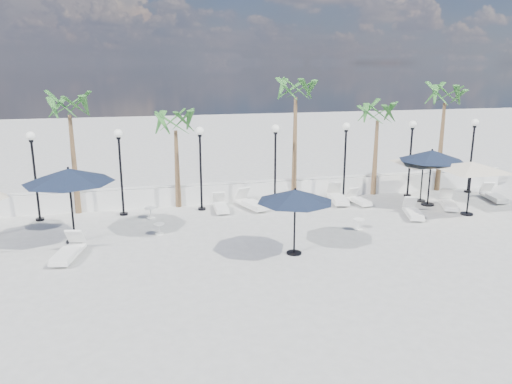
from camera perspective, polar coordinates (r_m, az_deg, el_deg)
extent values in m
plane|color=#989793|center=(18.01, 7.70, -7.03)|extent=(100.00, 100.00, 0.00)
cube|color=silver|center=(24.67, 1.55, 0.14)|extent=(26.00, 0.30, 0.90)
cube|color=silver|center=(24.55, 1.56, 1.32)|extent=(26.00, 0.12, 0.08)
cylinder|color=black|center=(23.45, -23.45, -2.88)|extent=(0.36, 0.36, 0.10)
cylinder|color=black|center=(23.03, -23.87, 1.17)|extent=(0.10, 0.10, 3.50)
cylinder|color=black|center=(22.74, -24.31, 5.34)|extent=(0.18, 0.18, 0.10)
sphere|color=white|center=(22.71, -24.36, 5.86)|extent=(0.36, 0.36, 0.36)
cylinder|color=black|center=(23.06, -14.87, -2.42)|extent=(0.36, 0.36, 0.10)
cylinder|color=black|center=(22.63, -15.15, 1.70)|extent=(0.10, 0.10, 3.50)
cylinder|color=black|center=(22.33, -15.44, 5.95)|extent=(0.18, 0.18, 0.10)
sphere|color=white|center=(22.30, -15.47, 6.49)|extent=(0.36, 0.36, 0.36)
cylinder|color=black|center=(23.19, -6.21, -1.91)|extent=(0.36, 0.36, 0.10)
cylinder|color=black|center=(22.77, -6.32, 2.20)|extent=(0.10, 0.10, 3.50)
cylinder|color=black|center=(22.47, -6.45, 6.43)|extent=(0.18, 0.18, 0.10)
sphere|color=white|center=(22.45, -6.46, 6.96)|extent=(0.36, 0.36, 0.36)
cylinder|color=black|center=(23.85, 2.16, -1.37)|extent=(0.36, 0.36, 0.10)
cylinder|color=black|center=(23.44, 2.20, 2.63)|extent=(0.10, 0.10, 3.50)
cylinder|color=black|center=(23.15, 2.24, 6.75)|extent=(0.18, 0.18, 0.10)
sphere|color=white|center=(23.12, 2.25, 7.26)|extent=(0.36, 0.36, 0.36)
cylinder|color=black|center=(24.98, 9.92, -0.85)|extent=(0.36, 0.36, 0.10)
cylinder|color=black|center=(24.59, 10.10, 2.98)|extent=(0.10, 0.10, 3.50)
cylinder|color=black|center=(24.31, 10.27, 6.90)|extent=(0.18, 0.18, 0.10)
sphere|color=white|center=(24.29, 10.30, 7.39)|extent=(0.36, 0.36, 0.36)
cylinder|color=black|center=(26.53, 16.90, -0.36)|extent=(0.36, 0.36, 0.10)
cylinder|color=black|center=(26.16, 17.17, 3.24)|extent=(0.10, 0.10, 3.50)
cylinder|color=black|center=(25.90, 17.45, 6.93)|extent=(0.18, 0.18, 0.10)
sphere|color=white|center=(25.88, 17.48, 7.39)|extent=(0.36, 0.36, 0.36)
cylinder|color=black|center=(28.43, 23.02, 0.07)|extent=(0.36, 0.36, 0.10)
cylinder|color=black|center=(28.09, 23.36, 3.43)|extent=(0.10, 0.10, 3.50)
cylinder|color=black|center=(27.84, 23.71, 6.86)|extent=(0.18, 0.18, 0.10)
sphere|color=white|center=(27.82, 23.76, 7.29)|extent=(0.36, 0.36, 0.36)
cone|color=brown|center=(23.48, -20.06, 2.89)|extent=(0.28, 0.28, 4.40)
cone|color=brown|center=(23.45, -9.00, 2.59)|extent=(0.28, 0.28, 3.60)
cone|color=brown|center=(24.39, 4.44, 4.86)|extent=(0.28, 0.28, 5.00)
cone|color=brown|center=(26.11, 13.47, 3.80)|extent=(0.28, 0.28, 3.80)
cone|color=brown|center=(27.90, 20.35, 4.80)|extent=(0.28, 0.28, 4.60)
cube|color=silver|center=(18.55, -20.66, -6.70)|extent=(1.08, 2.04, 0.10)
cube|color=silver|center=(18.28, -20.98, -6.66)|extent=(0.90, 1.42, 0.10)
cube|color=silver|center=(19.11, -19.96, -4.78)|extent=(0.70, 0.59, 0.61)
cube|color=silver|center=(23.25, -0.53, -1.49)|extent=(1.32, 2.14, 0.11)
cube|color=silver|center=(22.99, -0.16, -1.36)|extent=(1.06, 1.51, 0.11)
cube|color=silver|center=(23.82, -1.58, -0.09)|extent=(0.76, 0.67, 0.63)
cube|color=silver|center=(22.92, -4.06, -1.82)|extent=(0.63, 1.76, 0.09)
cube|color=silver|center=(22.67, -3.98, -1.73)|extent=(0.58, 1.20, 0.09)
cube|color=silver|center=(23.50, -4.31, -0.52)|extent=(0.56, 0.43, 0.55)
cube|color=silver|center=(24.53, 9.32, -0.82)|extent=(0.99, 2.14, 0.11)
cube|color=silver|center=(24.23, 9.49, -0.72)|extent=(0.85, 1.47, 0.11)
cube|color=silver|center=(25.21, 8.91, 0.58)|extent=(0.71, 0.58, 0.64)
cube|color=silver|center=(24.48, 11.67, -1.06)|extent=(0.72, 1.66, 0.09)
cube|color=silver|center=(24.28, 11.95, -0.97)|extent=(0.63, 1.14, 0.09)
cube|color=silver|center=(24.93, 10.93, 0.03)|extent=(0.54, 0.44, 0.50)
cube|color=silver|center=(24.97, 21.12, -1.40)|extent=(1.31, 1.93, 0.10)
cube|color=silver|center=(24.70, 21.24, -1.31)|extent=(1.03, 1.37, 0.10)
cube|color=silver|center=(25.58, 20.91, -0.16)|extent=(0.70, 0.63, 0.57)
cube|color=silver|center=(23.00, 17.52, -2.41)|extent=(1.14, 1.92, 0.10)
cube|color=silver|center=(22.74, 17.67, -2.32)|extent=(0.92, 1.35, 0.10)
cube|color=silver|center=(23.59, 17.20, -1.04)|extent=(0.68, 0.59, 0.57)
cube|color=silver|center=(27.21, 25.53, -0.59)|extent=(0.95, 1.91, 0.10)
cube|color=silver|center=(26.97, 25.79, -0.51)|extent=(0.80, 1.32, 0.10)
cube|color=silver|center=(27.76, 24.91, 0.53)|extent=(0.65, 0.53, 0.57)
cylinder|color=silver|center=(20.20, -10.99, -4.72)|extent=(0.34, 0.34, 0.03)
cylinder|color=silver|center=(20.14, -11.02, -4.20)|extent=(0.05, 0.05, 0.41)
cylinder|color=silver|center=(20.07, -11.05, -3.61)|extent=(0.45, 0.45, 0.03)
cylinder|color=silver|center=(22.33, -11.94, -2.89)|extent=(0.37, 0.37, 0.03)
cylinder|color=silver|center=(22.27, -11.97, -2.37)|extent=(0.06, 0.06, 0.45)
cylinder|color=silver|center=(22.21, -12.00, -1.79)|extent=(0.49, 0.49, 0.03)
cylinder|color=silver|center=(20.77, 11.62, -4.21)|extent=(0.36, 0.36, 0.03)
cylinder|color=silver|center=(20.71, 11.65, -3.67)|extent=(0.05, 0.05, 0.43)
cylinder|color=silver|center=(20.64, 11.68, -3.08)|extent=(0.47, 0.47, 0.03)
cylinder|color=black|center=(20.17, -19.98, -5.31)|extent=(0.64, 0.64, 0.07)
cylinder|color=black|center=(19.77, -20.32, -1.59)|extent=(0.08, 0.08, 2.79)
cone|color=black|center=(19.49, -20.62, 1.78)|extent=(3.31, 3.31, 0.51)
sphere|color=black|center=(19.44, -20.69, 2.60)|extent=(0.09, 0.09, 0.09)
cylinder|color=black|center=(17.92, 4.36, -6.95)|extent=(0.54, 0.54, 0.06)
cylinder|color=black|center=(17.54, 4.43, -3.52)|extent=(0.07, 0.07, 2.31)
cone|color=black|center=(17.26, 4.49, -0.42)|extent=(2.70, 2.70, 0.43)
sphere|color=black|center=(17.20, 4.51, 0.36)|extent=(0.08, 0.08, 0.08)
cylinder|color=black|center=(25.20, 19.00, -1.34)|extent=(0.61, 0.61, 0.07)
cylinder|color=black|center=(24.90, 19.24, 1.47)|extent=(0.08, 0.08, 2.60)
cone|color=black|center=(24.69, 19.45, 3.97)|extent=(3.04, 3.04, 0.49)
sphere|color=black|center=(24.64, 19.50, 4.58)|extent=(0.09, 0.09, 0.09)
cylinder|color=black|center=(25.80, 18.24, -0.93)|extent=(0.49, 0.49, 0.06)
cylinder|color=black|center=(25.55, 18.43, 1.37)|extent=(0.07, 0.07, 2.18)
pyramid|color=beige|center=(25.33, 18.63, 3.83)|extent=(4.83, 4.83, 0.33)
cylinder|color=black|center=(24.25, 22.93, -2.32)|extent=(0.55, 0.55, 0.06)
cylinder|color=black|center=(23.96, 23.20, 0.33)|extent=(0.07, 0.07, 2.38)
pyramid|color=beige|center=(23.72, 23.49, 3.18)|extent=(5.16, 5.16, 0.37)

